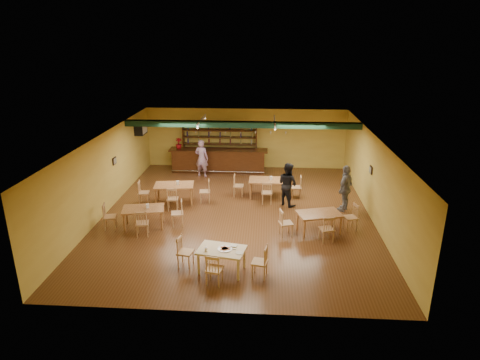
# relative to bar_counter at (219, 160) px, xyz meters

# --- Properties ---
(floor) EXTENTS (12.00, 12.00, 0.00)m
(floor) POSITION_rel_bar_counter_xyz_m (1.29, -5.15, -0.56)
(floor) COLOR #553218
(floor) RESTS_ON ground
(ceiling_beam) EXTENTS (10.00, 0.30, 0.25)m
(ceiling_beam) POSITION_rel_bar_counter_xyz_m (1.29, -2.35, 2.31)
(ceiling_beam) COLOR black
(ceiling_beam) RESTS_ON ceiling
(track_rail_left) EXTENTS (0.05, 2.50, 0.05)m
(track_rail_left) POSITION_rel_bar_counter_xyz_m (-0.51, -1.75, 2.38)
(track_rail_left) COLOR white
(track_rail_left) RESTS_ON ceiling
(track_rail_right) EXTENTS (0.05, 2.50, 0.05)m
(track_rail_right) POSITION_rel_bar_counter_xyz_m (2.69, -1.75, 2.38)
(track_rail_right) COLOR white
(track_rail_right) RESTS_ON ceiling
(ac_unit) EXTENTS (0.34, 0.70, 0.48)m
(ac_unit) POSITION_rel_bar_counter_xyz_m (-3.51, -0.95, 1.79)
(ac_unit) COLOR white
(ac_unit) RESTS_ON wall_left
(picture_left) EXTENTS (0.04, 0.34, 0.28)m
(picture_left) POSITION_rel_bar_counter_xyz_m (-3.68, -4.15, 1.14)
(picture_left) COLOR black
(picture_left) RESTS_ON wall_left
(picture_right) EXTENTS (0.04, 0.34, 0.28)m
(picture_right) POSITION_rel_bar_counter_xyz_m (6.26, -4.65, 1.14)
(picture_right) COLOR black
(picture_right) RESTS_ON wall_right
(bar_counter) EXTENTS (4.83, 0.85, 1.13)m
(bar_counter) POSITION_rel_bar_counter_xyz_m (0.00, 0.00, 0.00)
(bar_counter) COLOR #391A0B
(bar_counter) RESTS_ON ground
(back_bar_hutch) EXTENTS (3.74, 0.40, 2.28)m
(back_bar_hutch) POSITION_rel_bar_counter_xyz_m (0.00, 0.63, 0.57)
(back_bar_hutch) COLOR #391A0B
(back_bar_hutch) RESTS_ON ground
(poinsettia) EXTENTS (0.38, 0.38, 0.53)m
(poinsettia) POSITION_rel_bar_counter_xyz_m (-1.96, 0.00, 0.83)
(poinsettia) COLOR maroon
(poinsettia) RESTS_ON bar_counter
(dining_table_a) EXTENTS (1.65, 1.11, 0.78)m
(dining_table_a) POSITION_rel_bar_counter_xyz_m (-1.31, -4.21, -0.18)
(dining_table_a) COLOR #915A33
(dining_table_a) RESTS_ON ground
(dining_table_b) EXTENTS (1.53, 0.93, 0.76)m
(dining_table_b) POSITION_rel_bar_counter_xyz_m (2.42, -3.31, -0.18)
(dining_table_b) COLOR #915A33
(dining_table_b) RESTS_ON ground
(dining_table_c) EXTENTS (1.57, 1.12, 0.71)m
(dining_table_c) POSITION_rel_bar_counter_xyz_m (-1.90, -6.52, -0.21)
(dining_table_c) COLOR #915A33
(dining_table_c) RESTS_ON ground
(dining_table_d) EXTENTS (1.62, 1.22, 0.72)m
(dining_table_d) POSITION_rel_bar_counter_xyz_m (4.20, -6.55, -0.20)
(dining_table_d) COLOR #915A33
(dining_table_d) RESTS_ON ground
(near_table) EXTENTS (1.45, 1.08, 0.71)m
(near_table) POSITION_rel_bar_counter_xyz_m (1.15, -9.25, -0.21)
(near_table) COLOR beige
(near_table) RESTS_ON ground
(pizza_tray) EXTENTS (0.46, 0.46, 0.01)m
(pizza_tray) POSITION_rel_bar_counter_xyz_m (1.25, -9.25, 0.15)
(pizza_tray) COLOR silver
(pizza_tray) RESTS_ON near_table
(parmesan_shaker) EXTENTS (0.09, 0.09, 0.11)m
(parmesan_shaker) POSITION_rel_bar_counter_xyz_m (0.73, -9.39, 0.20)
(parmesan_shaker) COLOR #EAE5C6
(parmesan_shaker) RESTS_ON near_table
(napkin_stack) EXTENTS (0.23, 0.19, 0.03)m
(napkin_stack) POSITION_rel_bar_counter_xyz_m (1.48, -9.06, 0.16)
(napkin_stack) COLOR white
(napkin_stack) RESTS_ON near_table
(pizza_server) EXTENTS (0.33, 0.20, 0.00)m
(pizza_server) POSITION_rel_bar_counter_xyz_m (1.39, -9.21, 0.16)
(pizza_server) COLOR silver
(pizza_server) RESTS_ON pizza_tray
(side_plate) EXTENTS (0.26, 0.26, 0.01)m
(side_plate) POSITION_rel_bar_counter_xyz_m (1.67, -9.44, 0.15)
(side_plate) COLOR white
(side_plate) RESTS_ON near_table
(patron_bar) EXTENTS (0.74, 0.57, 1.80)m
(patron_bar) POSITION_rel_bar_counter_xyz_m (-0.71, -0.83, 0.33)
(patron_bar) COLOR #934BA3
(patron_bar) RESTS_ON ground
(patron_right_a) EXTENTS (1.06, 1.07, 1.74)m
(patron_right_a) POSITION_rel_bar_counter_xyz_m (3.22, -4.11, 0.31)
(patron_right_a) COLOR black
(patron_right_a) RESTS_ON ground
(patron_right_b) EXTENTS (0.95, 1.14, 1.82)m
(patron_right_b) POSITION_rel_bar_counter_xyz_m (5.40, -4.55, 0.35)
(patron_right_b) COLOR gray
(patron_right_b) RESTS_ON ground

